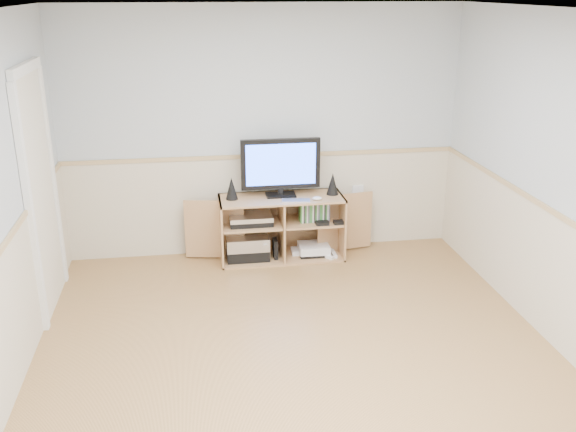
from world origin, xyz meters
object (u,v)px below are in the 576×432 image
object	(u,v)px
keyboard	(296,201)
game_consoles	(312,249)
media_cabinet	(281,225)
monitor	(281,166)

from	to	relation	value
keyboard	game_consoles	xyz separation A→B (m)	(0.20, 0.13, -0.59)
media_cabinet	keyboard	bearing A→B (deg)	-57.43
keyboard	game_consoles	size ratio (longest dim) A/B	0.62
media_cabinet	game_consoles	distance (m)	0.42
monitor	keyboard	distance (m)	0.38
monitor	game_consoles	bearing A→B (deg)	-10.70
monitor	keyboard	bearing A→B (deg)	-56.42
monitor	keyboard	world-z (taller)	monitor
media_cabinet	keyboard	distance (m)	0.40
monitor	media_cabinet	bearing A→B (deg)	90.00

